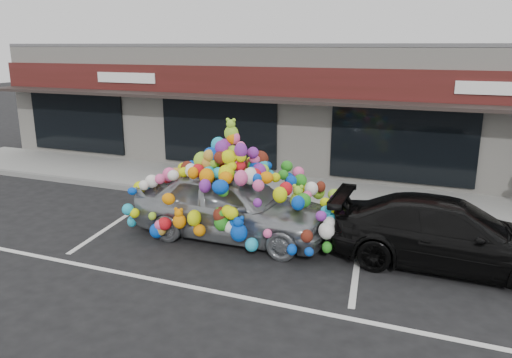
% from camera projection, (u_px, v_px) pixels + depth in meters
% --- Properties ---
extents(ground, '(90.00, 90.00, 0.00)m').
position_uv_depth(ground, '(232.00, 241.00, 11.23)').
color(ground, black).
rests_on(ground, ground).
extents(shop_building, '(24.00, 7.20, 4.31)m').
position_uv_depth(shop_building, '(328.00, 104.00, 18.22)').
color(shop_building, beige).
rests_on(shop_building, ground).
extents(sidewalk, '(26.00, 3.00, 0.15)m').
position_uv_depth(sidewalk, '(288.00, 191.00, 14.79)').
color(sidewalk, gray).
rests_on(sidewalk, ground).
extents(kerb, '(26.00, 0.18, 0.16)m').
position_uv_depth(kerb, '(271.00, 206.00, 13.45)').
color(kerb, slate).
rests_on(kerb, ground).
extents(parking_stripe_left, '(0.73, 4.37, 0.01)m').
position_uv_depth(parking_stripe_left, '(120.00, 220.00, 12.56)').
color(parking_stripe_left, silver).
rests_on(parking_stripe_left, ground).
extents(parking_stripe_mid, '(0.73, 4.37, 0.01)m').
position_uv_depth(parking_stripe_mid, '(358.00, 256.00, 10.39)').
color(parking_stripe_mid, silver).
rests_on(parking_stripe_mid, ground).
extents(lane_line, '(14.00, 0.12, 0.01)m').
position_uv_depth(lane_line, '(283.00, 305.00, 8.44)').
color(lane_line, silver).
rests_on(lane_line, ground).
extents(toy_car, '(3.27, 4.83, 2.81)m').
position_uv_depth(toy_car, '(232.00, 197.00, 11.21)').
color(toy_car, '#94989E').
rests_on(toy_car, ground).
extents(black_sedan, '(1.93, 4.64, 1.34)m').
position_uv_depth(black_sedan, '(449.00, 234.00, 9.80)').
color(black_sedan, black).
rests_on(black_sedan, ground).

